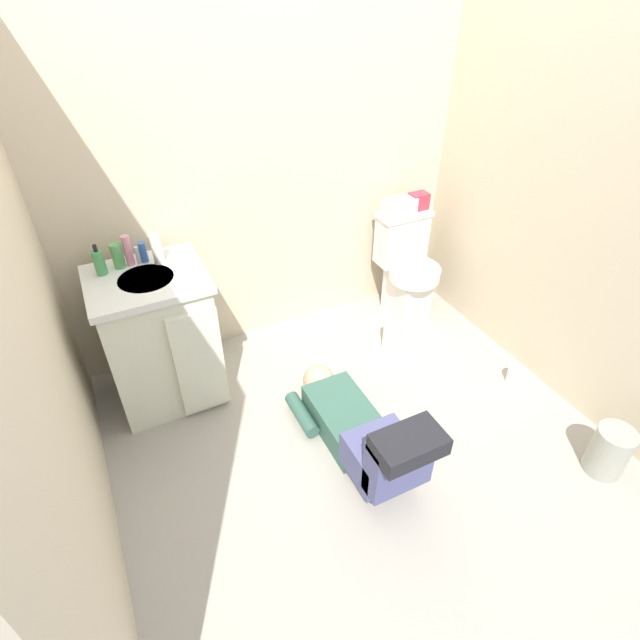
{
  "coord_description": "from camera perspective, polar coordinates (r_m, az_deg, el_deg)",
  "views": [
    {
      "loc": [
        -0.98,
        -1.6,
        2.18
      ],
      "look_at": [
        0.03,
        0.46,
        0.45
      ],
      "focal_mm": 28.13,
      "sensor_mm": 36.0,
      "label": 1
    }
  ],
  "objects": [
    {
      "name": "tissue_box",
      "position": [
        3.41,
        9.01,
        12.69
      ],
      "size": [
        0.22,
        0.11,
        0.1
      ],
      "primitive_type": "cube",
      "color": "silver",
      "rests_on": "toilet"
    },
    {
      "name": "wall_left",
      "position": [
        1.9,
        -31.47,
        -0.08
      ],
      "size": [
        0.08,
        2.18,
        2.4
      ],
      "primitive_type": "cube",
      "color": "beige",
      "rests_on": "ground_plane"
    },
    {
      "name": "bottle_green",
      "position": [
        2.81,
        -22.04,
        6.78
      ],
      "size": [
        0.06,
        0.06,
        0.13
      ],
      "primitive_type": "cylinder",
      "color": "#529D53",
      "rests_on": "vanity_cabinet"
    },
    {
      "name": "ground_plane",
      "position": [
        2.89,
        3.53,
        -12.65
      ],
      "size": [
        3.02,
        3.18,
        0.04
      ],
      "primitive_type": "cube",
      "color": "#9C968A"
    },
    {
      "name": "bottle_blue",
      "position": [
        2.82,
        -19.47,
        7.28
      ],
      "size": [
        0.04,
        0.04,
        0.11
      ],
      "primitive_type": "cylinder",
      "color": "#3866B3",
      "rests_on": "vanity_cabinet"
    },
    {
      "name": "faucet",
      "position": [
        2.81,
        -20.01,
        6.92
      ],
      "size": [
        0.02,
        0.02,
        0.1
      ],
      "primitive_type": "cylinder",
      "color": "silver",
      "rests_on": "vanity_cabinet"
    },
    {
      "name": "vanity_cabinet",
      "position": [
        2.93,
        -17.65,
        -1.95
      ],
      "size": [
        0.6,
        0.53,
        0.82
      ],
      "color": "silver",
      "rests_on": "ground_plane"
    },
    {
      "name": "trash_can",
      "position": [
        2.98,
        30.05,
        -12.78
      ],
      "size": [
        0.19,
        0.19,
        0.28
      ],
      "primitive_type": "cylinder",
      "color": "#999B89",
      "rests_on": "ground_plane"
    },
    {
      "name": "wall_back",
      "position": [
        3.06,
        -6.41,
        18.15
      ],
      "size": [
        2.68,
        0.08,
        2.4
      ],
      "primitive_type": "cube",
      "color": "beige",
      "rests_on": "ground_plane"
    },
    {
      "name": "paper_towel_roll",
      "position": [
        3.35,
        8.12,
        -1.51
      ],
      "size": [
        0.11,
        0.11,
        0.23
      ],
      "primitive_type": "cylinder",
      "color": "white",
      "rests_on": "ground_plane"
    },
    {
      "name": "person_plumber",
      "position": [
        2.64,
        4.74,
        -12.53
      ],
      "size": [
        0.39,
        1.06,
        0.52
      ],
      "color": "#33594C",
      "rests_on": "ground_plane"
    },
    {
      "name": "toiletry_bag",
      "position": [
        3.49,
        11.13,
        13.13
      ],
      "size": [
        0.12,
        0.09,
        0.11
      ],
      "primitive_type": "cube",
      "color": "#B22D3F",
      "rests_on": "toilet"
    },
    {
      "name": "wall_right",
      "position": [
        2.95,
        27.86,
        13.45
      ],
      "size": [
        0.08,
        2.18,
        2.4
      ],
      "primitive_type": "cube",
      "color": "beige",
      "rests_on": "ground_plane"
    },
    {
      "name": "toilet_paper_roll",
      "position": [
        3.33,
        21.4,
        -5.93
      ],
      "size": [
        0.11,
        0.11,
        0.1
      ],
      "primitive_type": "cylinder",
      "color": "white",
      "rests_on": "ground_plane"
    },
    {
      "name": "soap_dispenser",
      "position": [
        2.78,
        -23.82,
        6.03
      ],
      "size": [
        0.06,
        0.06,
        0.17
      ],
      "color": "#459154",
      "rests_on": "vanity_cabinet"
    },
    {
      "name": "bottle_pink",
      "position": [
        2.81,
        -21.02,
        7.4
      ],
      "size": [
        0.04,
        0.04,
        0.17
      ],
      "primitive_type": "cylinder",
      "color": "pink",
      "rests_on": "vanity_cabinet"
    },
    {
      "name": "bottle_white",
      "position": [
        2.77,
        -18.08,
        7.67
      ],
      "size": [
        0.05,
        0.05,
        0.16
      ],
      "primitive_type": "cylinder",
      "color": "white",
      "rests_on": "vanity_cabinet"
    },
    {
      "name": "toilet",
      "position": [
        3.56,
        9.76,
        5.9
      ],
      "size": [
        0.36,
        0.46,
        0.75
      ],
      "color": "silver",
      "rests_on": "ground_plane"
    }
  ]
}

